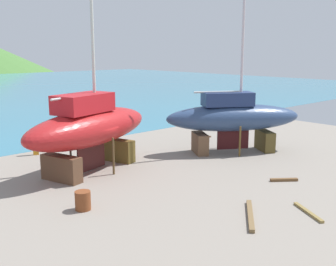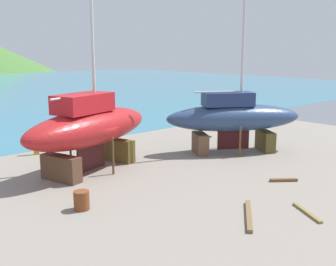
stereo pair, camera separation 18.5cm
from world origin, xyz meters
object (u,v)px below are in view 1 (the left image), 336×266
sailboat_large_starboard (90,127)px  barrel_rust_far (83,201)px  sailboat_far_slipway (233,117)px  worker (35,142)px

sailboat_large_starboard → barrel_rust_far: (-3.37, -4.71, -2.04)m
barrel_rust_far → sailboat_far_slipway: bearing=9.5°
sailboat_large_starboard → worker: 5.62m
sailboat_far_slipway → sailboat_large_starboard: bearing=-163.8°
worker → barrel_rust_far: size_ratio=2.03×
sailboat_far_slipway → worker: (-9.83, 7.98, -1.44)m
sailboat_far_slipway → worker: size_ratio=8.57×
sailboat_far_slipway → worker: sailboat_far_slipway is taller
sailboat_large_starboard → worker: size_ratio=8.68×
worker → sailboat_far_slipway: bearing=-106.5°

